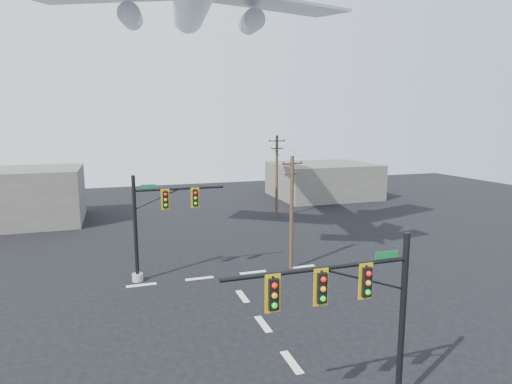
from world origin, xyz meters
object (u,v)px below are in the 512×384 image
object	(u,v)px
signal_mast_far	(155,224)
utility_pole_b	(277,175)
airliner	(192,1)
signal_mast_near	(362,316)
utility_pole_a	(292,211)

from	to	relation	value
signal_mast_far	utility_pole_b	bearing A→B (deg)	46.79
airliner	signal_mast_far	bearing A→B (deg)	154.87
signal_mast_near	signal_mast_far	bearing A→B (deg)	109.10
utility_pole_b	airliner	bearing A→B (deg)	-134.19
utility_pole_b	airliner	world-z (taller)	airliner
signal_mast_far	signal_mast_near	bearing A→B (deg)	-70.90
signal_mast_near	airliner	world-z (taller)	airliner
signal_mast_far	airliner	world-z (taller)	airliner
signal_mast_near	airliner	distance (m)	28.64
signal_mast_near	airliner	xyz separation A→B (m)	(-1.79, 23.24, 16.64)
utility_pole_a	utility_pole_b	bearing A→B (deg)	63.78
signal_mast_far	utility_pole_b	world-z (taller)	utility_pole_b
signal_mast_far	utility_pole_b	xyz separation A→B (m)	(15.28, 16.27, 1.02)
utility_pole_b	airliner	xyz separation A→B (m)	(-11.21, -9.95, 15.60)
utility_pole_a	signal_mast_near	bearing A→B (deg)	-112.72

